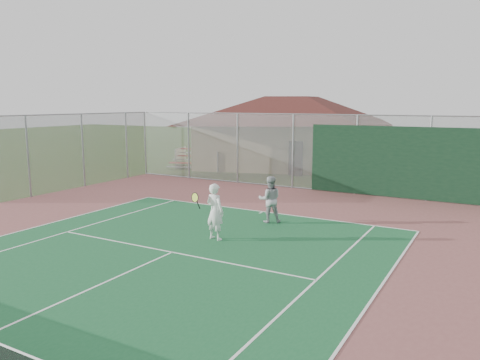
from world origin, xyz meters
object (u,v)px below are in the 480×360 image
player_white_front (215,212)px  clubhouse (292,124)px  player_grey_back (270,200)px  bleachers (200,158)px

player_white_front → clubhouse: bearing=-63.8°
player_grey_back → player_white_front: bearing=47.7°
player_white_front → player_grey_back: bearing=-91.0°
bleachers → player_grey_back: 13.69m
clubhouse → bleachers: size_ratio=3.76×
bleachers → player_grey_back: bearing=-63.5°
clubhouse → player_grey_back: 14.71m
clubhouse → player_white_front: (4.54, -16.29, -1.81)m
clubhouse → bleachers: 6.22m
bleachers → clubhouse: bearing=23.2°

